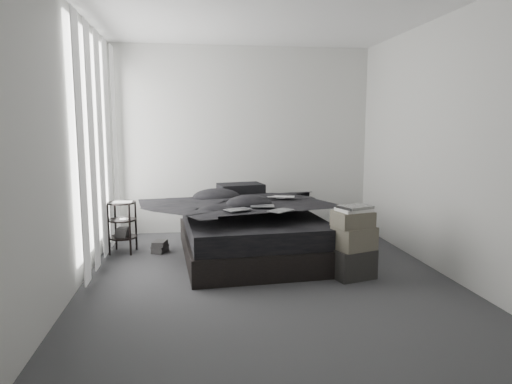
{
  "coord_description": "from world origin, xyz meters",
  "views": [
    {
      "loc": [
        -0.73,
        -4.34,
        1.51
      ],
      "look_at": [
        0.0,
        0.8,
        0.75
      ],
      "focal_mm": 32.0,
      "sensor_mm": 36.0,
      "label": 1
    }
  ],
  "objects": [
    {
      "name": "floor",
      "position": [
        0.0,
        0.0,
        0.0
      ],
      "size": [
        3.6,
        4.2,
        0.01
      ],
      "primitive_type": "cube",
      "color": "#373739",
      "rests_on": "ground"
    },
    {
      "name": "ceiling",
      "position": [
        0.0,
        0.0,
        2.6
      ],
      "size": [
        3.6,
        4.2,
        0.01
      ],
      "primitive_type": "cube",
      "color": "white",
      "rests_on": "ground"
    },
    {
      "name": "wall_back",
      "position": [
        0.0,
        2.1,
        1.3
      ],
      "size": [
        3.6,
        0.01,
        2.6
      ],
      "primitive_type": "cube",
      "color": "beige",
      "rests_on": "ground"
    },
    {
      "name": "wall_front",
      "position": [
        0.0,
        -2.1,
        1.3
      ],
      "size": [
        3.6,
        0.01,
        2.6
      ],
      "primitive_type": "cube",
      "color": "beige",
      "rests_on": "ground"
    },
    {
      "name": "wall_left",
      "position": [
        -1.8,
        0.0,
        1.3
      ],
      "size": [
        0.01,
        4.2,
        2.6
      ],
      "primitive_type": "cube",
      "color": "beige",
      "rests_on": "ground"
    },
    {
      "name": "wall_right",
      "position": [
        1.8,
        0.0,
        1.3
      ],
      "size": [
        0.01,
        4.2,
        2.6
      ],
      "primitive_type": "cube",
      "color": "beige",
      "rests_on": "ground"
    },
    {
      "name": "window_left",
      "position": [
        -1.78,
        0.9,
        1.35
      ],
      "size": [
        0.02,
        2.0,
        2.3
      ],
      "primitive_type": "cube",
      "color": "white",
      "rests_on": "wall_left"
    },
    {
      "name": "curtain_left",
      "position": [
        -1.73,
        0.9,
        1.28
      ],
      "size": [
        0.06,
        2.12,
        2.48
      ],
      "primitive_type": "cube",
      "color": "white",
      "rests_on": "wall_left"
    },
    {
      "name": "bed",
      "position": [
        -0.06,
        0.8,
        0.14
      ],
      "size": [
        1.66,
        2.11,
        0.27
      ],
      "primitive_type": "cube",
      "rotation": [
        0.0,
        0.0,
        0.07
      ],
      "color": "black",
      "rests_on": "floor"
    },
    {
      "name": "mattress",
      "position": [
        -0.06,
        0.8,
        0.38
      ],
      "size": [
        1.6,
        2.05,
        0.21
      ],
      "primitive_type": "cube",
      "rotation": [
        0.0,
        0.0,
        0.07
      ],
      "color": "black",
      "rests_on": "bed"
    },
    {
      "name": "duvet",
      "position": [
        -0.06,
        0.75,
        0.61
      ],
      "size": [
        1.6,
        1.82,
        0.23
      ],
      "primitive_type": "imported",
      "rotation": [
        0.0,
        0.0,
        0.07
      ],
      "color": "black",
      "rests_on": "mattress"
    },
    {
      "name": "pillow_lower",
      "position": [
        -0.17,
        1.57,
        0.56
      ],
      "size": [
        0.63,
        0.45,
        0.14
      ],
      "primitive_type": "cube",
      "rotation": [
        0.0,
        0.0,
        0.07
      ],
      "color": "black",
      "rests_on": "mattress"
    },
    {
      "name": "pillow_upper",
      "position": [
        -0.1,
        1.56,
        0.69
      ],
      "size": [
        0.63,
        0.48,
        0.13
      ],
      "primitive_type": "cube",
      "rotation": [
        0.0,
        0.0,
        0.18
      ],
      "color": "black",
      "rests_on": "pillow_lower"
    },
    {
      "name": "laptop",
      "position": [
        0.3,
        0.87,
        0.74
      ],
      "size": [
        0.36,
        0.28,
        0.03
      ],
      "primitive_type": "imported",
      "rotation": [
        0.0,
        0.0,
        -0.24
      ],
      "color": "silver",
      "rests_on": "duvet"
    },
    {
      "name": "comic_a",
      "position": [
        -0.27,
        0.24,
        0.73
      ],
      "size": [
        0.3,
        0.26,
        0.01
      ],
      "primitive_type": "cube",
      "rotation": [
        0.0,
        0.0,
        0.46
      ],
      "color": "black",
      "rests_on": "duvet"
    },
    {
      "name": "comic_b",
      "position": [
        0.01,
        0.41,
        0.73
      ],
      "size": [
        0.27,
        0.2,
        0.01
      ],
      "primitive_type": "cube",
      "rotation": [
        0.0,
        0.0,
        -0.14
      ],
      "color": "black",
      "rests_on": "duvet"
    },
    {
      "name": "comic_c",
      "position": [
        0.16,
        0.13,
        0.74
      ],
      "size": [
        0.3,
        0.29,
        0.01
      ],
      "primitive_type": "cube",
      "rotation": [
        0.0,
        0.0,
        0.68
      ],
      "color": "black",
      "rests_on": "duvet"
    },
    {
      "name": "side_stand",
      "position": [
        -1.56,
        1.14,
        0.3
      ],
      "size": [
        0.38,
        0.38,
        0.61
      ],
      "primitive_type": "cylinder",
      "rotation": [
        0.0,
        0.0,
        -0.16
      ],
      "color": "black",
      "rests_on": "floor"
    },
    {
      "name": "papers",
      "position": [
        -1.55,
        1.13,
        0.61
      ],
      "size": [
        0.24,
        0.18,
        0.01
      ],
      "primitive_type": "cube",
      "rotation": [
        0.0,
        0.0,
        0.01
      ],
      "color": "white",
      "rests_on": "side_stand"
    },
    {
      "name": "floor_books",
      "position": [
        -1.13,
        1.08,
        0.07
      ],
      "size": [
        0.2,
        0.24,
        0.14
      ],
      "primitive_type": "cube",
      "rotation": [
        0.0,
        0.0,
        -0.33
      ],
      "color": "black",
      "rests_on": "floor"
    },
    {
      "name": "box_lower",
      "position": [
        0.84,
        -0.11,
        0.15
      ],
      "size": [
        0.47,
        0.41,
        0.29
      ],
      "primitive_type": "cube",
      "rotation": [
        0.0,
        0.0,
        0.27
      ],
      "color": "black",
      "rests_on": "floor"
    },
    {
      "name": "box_mid",
      "position": [
        0.85,
        -0.12,
        0.41
      ],
      "size": [
        0.45,
        0.4,
        0.22
      ],
      "primitive_type": "cube",
      "rotation": [
        0.0,
        0.0,
        0.34
      ],
      "color": "#585346",
      "rests_on": "box_lower"
    },
    {
      "name": "box_upper",
      "position": [
        0.83,
        -0.12,
        0.6
      ],
      "size": [
        0.41,
        0.35,
        0.16
      ],
      "primitive_type": "cube",
      "rotation": [
        0.0,
        0.0,
        0.22
      ],
      "color": "#585346",
      "rests_on": "box_mid"
    },
    {
      "name": "art_book_white",
      "position": [
        0.84,
        -0.11,
        0.69
      ],
      "size": [
        0.36,
        0.31,
        0.03
      ],
      "primitive_type": "cube",
      "rotation": [
        0.0,
        0.0,
        0.27
      ],
      "color": "silver",
      "rests_on": "box_upper"
    },
    {
      "name": "art_book_snake",
      "position": [
        0.85,
        -0.12,
        0.72
      ],
      "size": [
        0.36,
        0.32,
        0.03
      ],
      "primitive_type": "cube",
      "rotation": [
        0.0,
        0.0,
        0.37
      ],
      "color": "silver",
      "rests_on": "art_book_white"
    }
  ]
}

